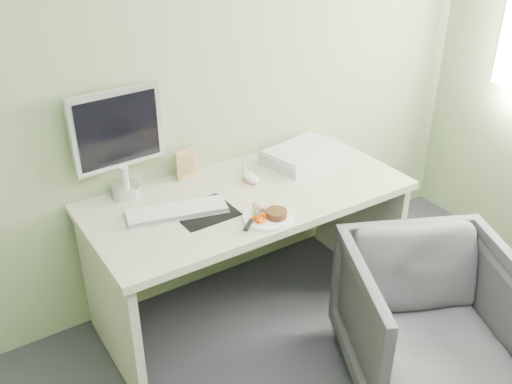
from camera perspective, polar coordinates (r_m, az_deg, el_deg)
wall_back at (r=2.89m, az=-4.94°, el=13.82°), size 3.50×0.00×3.50m
desk at (r=2.91m, az=-0.76°, el=-3.25°), size 1.60×0.75×0.73m
plate at (r=2.61m, az=1.14°, el=-2.58°), size 0.23×0.23×0.01m
steak at (r=2.60m, az=2.04°, el=-2.19°), size 0.13×0.13×0.03m
potato_pile at (r=2.64m, az=1.01°, el=-1.33°), size 0.12×0.11×0.06m
carrot_heap at (r=2.56m, az=0.51°, el=-2.59°), size 0.06×0.05×0.04m
steak_knife at (r=2.55m, az=-0.53°, el=-2.93°), size 0.18×0.15×0.02m
mousepad at (r=2.67m, az=-5.19°, el=-1.99°), size 0.28×0.25×0.00m
keyboard at (r=2.67m, az=-7.92°, el=-1.87°), size 0.48×0.24×0.02m
computer_mouse at (r=2.92m, az=-0.50°, el=1.40°), size 0.07×0.12×0.04m
photo_frame at (r=2.95m, az=-7.01°, el=2.83°), size 0.13×0.04×0.16m
eyedrop_bottle at (r=2.99m, az=-1.19°, el=2.34°), size 0.02×0.02×0.07m
scanner at (r=3.15m, az=4.70°, el=3.72°), size 0.46×0.35×0.06m
monitor at (r=2.75m, az=-13.56°, el=5.25°), size 0.45×0.14×0.53m
desk_chair at (r=2.77m, az=16.96°, el=-12.15°), size 0.97×0.98×0.68m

